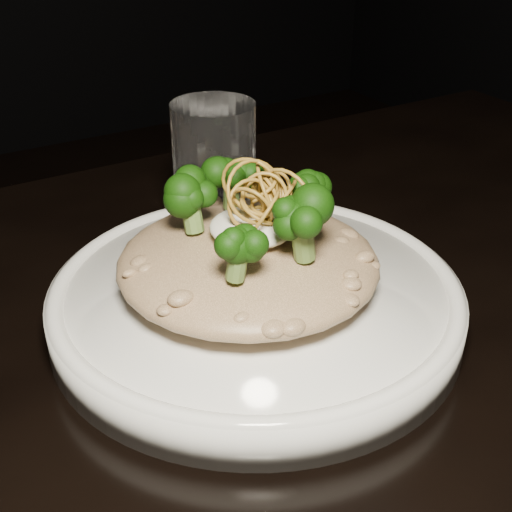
{
  "coord_description": "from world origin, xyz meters",
  "views": [
    {
      "loc": [
        -0.24,
        -0.31,
        1.05
      ],
      "look_at": [
        -0.02,
        0.06,
        0.81
      ],
      "focal_mm": 50.0,
      "sensor_mm": 36.0,
      "label": 1
    }
  ],
  "objects": [
    {
      "name": "table",
      "position": [
        0.0,
        0.0,
        0.67
      ],
      "size": [
        1.1,
        0.8,
        0.75
      ],
      "color": "black",
      "rests_on": "ground"
    },
    {
      "name": "plate",
      "position": [
        -0.02,
        0.06,
        0.77
      ],
      "size": [
        0.29,
        0.29,
        0.03
      ],
      "primitive_type": "cylinder",
      "color": "white",
      "rests_on": "table"
    },
    {
      "name": "risotto",
      "position": [
        -0.02,
        0.06,
        0.8
      ],
      "size": [
        0.18,
        0.18,
        0.04
      ],
      "primitive_type": "ellipsoid",
      "color": "brown",
      "rests_on": "plate"
    },
    {
      "name": "broccoli",
      "position": [
        -0.02,
        0.06,
        0.85
      ],
      "size": [
        0.15,
        0.15,
        0.05
      ],
      "primitive_type": null,
      "color": "black",
      "rests_on": "risotto"
    },
    {
      "name": "cheese",
      "position": [
        -0.02,
        0.06,
        0.83
      ],
      "size": [
        0.06,
        0.06,
        0.02
      ],
      "primitive_type": "ellipsoid",
      "color": "white",
      "rests_on": "risotto"
    },
    {
      "name": "shallots",
      "position": [
        -0.01,
        0.06,
        0.86
      ],
      "size": [
        0.06,
        0.06,
        0.04
      ],
      "primitive_type": null,
      "color": "brown",
      "rests_on": "cheese"
    },
    {
      "name": "drinking_glass",
      "position": [
        0.02,
        0.19,
        0.81
      ],
      "size": [
        0.08,
        0.08,
        0.12
      ],
      "primitive_type": "cylinder",
      "rotation": [
        0.0,
        0.0,
        0.11
      ],
      "color": "silver",
      "rests_on": "table"
    }
  ]
}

